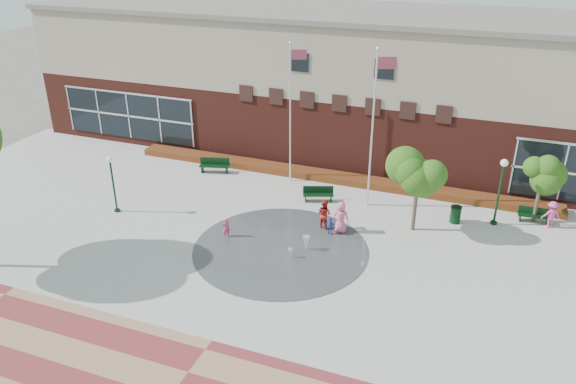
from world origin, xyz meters
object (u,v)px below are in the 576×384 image
(child_splash, at_px, (226,228))
(bench_left, at_px, (215,168))
(trash_can, at_px, (455,214))
(flagpole_right, at_px, (374,122))
(flagpole_left, at_px, (291,107))

(child_splash, bearing_deg, bench_left, -97.35)
(trash_can, xyz_separation_m, child_splash, (-10.48, -5.55, 0.04))
(bench_left, distance_m, trash_can, 14.81)
(flagpole_right, relative_size, trash_can, 9.26)
(flagpole_right, bearing_deg, bench_left, 152.89)
(flagpole_left, xyz_separation_m, trash_can, (9.85, -1.94, -4.16))
(trash_can, bearing_deg, child_splash, -152.07)
(flagpole_right, height_order, trash_can, flagpole_right)
(flagpole_left, relative_size, trash_can, 8.88)
(child_splash, bearing_deg, trash_can, 168.94)
(flagpole_left, relative_size, bench_left, 4.34)
(flagpole_left, relative_size, child_splash, 8.11)
(bench_left, bearing_deg, flagpole_left, -8.85)
(trash_can, distance_m, child_splash, 11.86)
(flagpole_left, height_order, trash_can, flagpole_left)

